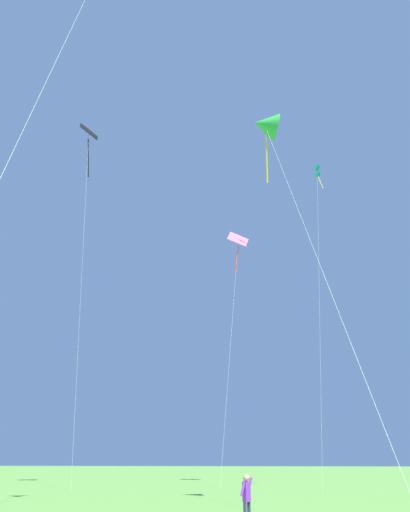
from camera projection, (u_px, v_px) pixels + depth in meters
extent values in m
cube|color=black|center=(89.00, 132.00, 49.54)|extent=(1.70, 2.47, 2.00)
cylinder|color=#3F382D|center=(89.00, 132.00, 49.54)|extent=(1.67, 0.73, 1.19)
cylinder|color=black|center=(88.00, 158.00, 48.65)|extent=(0.40, 0.32, 3.83)
cylinder|color=silver|center=(82.00, 275.00, 40.91)|extent=(3.85, 6.56, 29.64)
cylinder|color=silver|center=(45.00, 84.00, 16.38)|extent=(1.34, 10.94, 24.65)
cube|color=teal|center=(317.00, 167.00, 43.09)|extent=(0.54, 0.53, 0.47)
cube|color=teal|center=(317.00, 174.00, 42.87)|extent=(0.54, 0.53, 0.47)
cylinder|color=#3F382D|center=(317.00, 171.00, 42.98)|extent=(0.03, 0.03, 0.88)
cylinder|color=yellow|center=(320.00, 182.00, 42.39)|extent=(0.38, 0.45, 1.39)
cylinder|color=silver|center=(319.00, 306.00, 37.00)|extent=(1.42, 4.31, 23.09)
cone|color=green|center=(266.00, 125.00, 27.48)|extent=(1.71, 1.72, 1.60)
cylinder|color=yellow|center=(267.00, 159.00, 27.03)|extent=(0.15, 0.48, 2.50)
cylinder|color=silver|center=(312.00, 244.00, 18.87)|extent=(3.38, 11.31, 17.47)
cube|color=pink|center=(238.00, 239.00, 51.80)|extent=(1.87, 1.73, 1.94)
cylinder|color=#3F382D|center=(238.00, 239.00, 51.80)|extent=(1.79, 0.26, 1.12)
cylinder|color=red|center=(237.00, 259.00, 50.92)|extent=(0.48, 0.48, 2.69)
cylinder|color=silver|center=(231.00, 341.00, 43.33)|extent=(0.39, 10.16, 21.33)
cube|color=purple|center=(247.00, 492.00, 14.54)|extent=(0.22, 0.23, 0.50)
cylinder|color=purple|center=(249.00, 487.00, 14.64)|extent=(0.20, 0.21, 0.47)
cylinder|color=purple|center=(243.00, 487.00, 14.52)|extent=(0.20, 0.21, 0.47)
sphere|color=tan|center=(246.00, 478.00, 14.66)|extent=(0.18, 0.18, 0.18)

